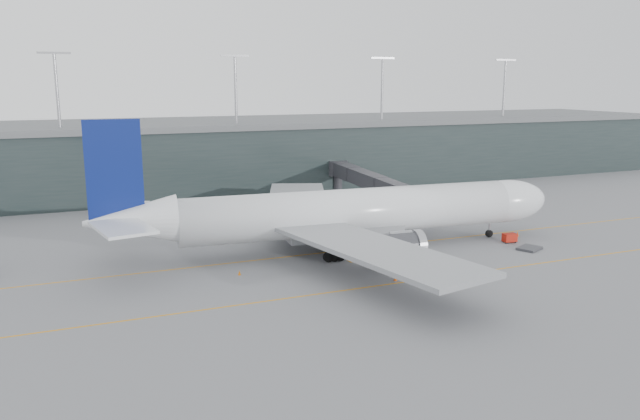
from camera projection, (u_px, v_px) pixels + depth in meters
name	position (u px, v px, depth m)	size (l,w,h in m)	color
ground	(291.00, 248.00, 91.13)	(320.00, 320.00, 0.00)	slate
taxiline_a	(301.00, 255.00, 87.51)	(160.00, 0.25, 0.02)	orange
taxiline_b	(349.00, 290.00, 73.03)	(160.00, 0.25, 0.02)	orange
taxiline_lead_main	(280.00, 218.00, 111.10)	(0.25, 60.00, 0.02)	orange
terminal	(205.00, 154.00, 142.07)	(240.00, 36.00, 29.00)	#1E2929
main_aircraft	(347.00, 213.00, 89.24)	(69.16, 64.83, 19.39)	silver
jet_bridge	(361.00, 179.00, 121.84)	(7.17, 45.63, 6.94)	#29292E
gse_cart	(510.00, 238.00, 94.26)	(2.11, 1.44, 1.37)	#A8180C
baggage_dolly	(529.00, 248.00, 90.41)	(3.35, 2.68, 0.33)	#323337
uld_a	(233.00, 231.00, 97.36)	(2.39, 1.97, 2.06)	#38393D
uld_b	(257.00, 228.00, 99.63)	(1.97, 1.65, 1.67)	#38393D
uld_c	(261.00, 227.00, 100.19)	(2.35, 2.08, 1.80)	#38393D
cone_nose	(517.00, 234.00, 98.22)	(0.49, 0.49, 0.78)	orange
cone_wing_stbd	(395.00, 278.00, 76.33)	(0.46, 0.46, 0.74)	#CB480B
cone_wing_port	(307.00, 225.00, 104.07)	(0.47, 0.47, 0.75)	#CE580B
cone_tail	(239.00, 273.00, 78.49)	(0.39, 0.39, 0.62)	orange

